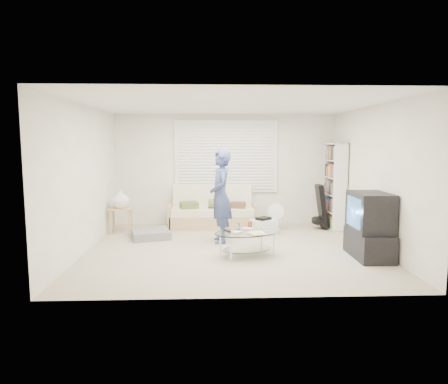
{
  "coord_description": "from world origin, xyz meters",
  "views": [
    {
      "loc": [
        -0.4,
        -6.84,
        1.84
      ],
      "look_at": [
        -0.12,
        0.3,
        0.97
      ],
      "focal_mm": 32.0,
      "sensor_mm": 36.0,
      "label": 1
    }
  ],
  "objects_px": {
    "bookshelf": "(334,186)",
    "tv_unit": "(369,226)",
    "futon_sofa": "(213,213)",
    "coffee_table": "(247,236)"
  },
  "relations": [
    {
      "from": "futon_sofa",
      "to": "bookshelf",
      "type": "xyz_separation_m",
      "value": [
        2.64,
        -0.23,
        0.62
      ]
    },
    {
      "from": "futon_sofa",
      "to": "bookshelf",
      "type": "distance_m",
      "value": 2.72
    },
    {
      "from": "futon_sofa",
      "to": "tv_unit",
      "type": "distance_m",
      "value": 3.53
    },
    {
      "from": "bookshelf",
      "to": "tv_unit",
      "type": "height_order",
      "value": "bookshelf"
    },
    {
      "from": "bookshelf",
      "to": "coffee_table",
      "type": "bearing_deg",
      "value": -135.02
    },
    {
      "from": "futon_sofa",
      "to": "bookshelf",
      "type": "relative_size",
      "value": 1.03
    },
    {
      "from": "futon_sofa",
      "to": "coffee_table",
      "type": "bearing_deg",
      "value": -76.91
    },
    {
      "from": "bookshelf",
      "to": "tv_unit",
      "type": "xyz_separation_m",
      "value": [
        -0.13,
        -2.25,
        -0.41
      ]
    },
    {
      "from": "bookshelf",
      "to": "tv_unit",
      "type": "bearing_deg",
      "value": -93.19
    },
    {
      "from": "bookshelf",
      "to": "tv_unit",
      "type": "relative_size",
      "value": 1.74
    }
  ]
}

